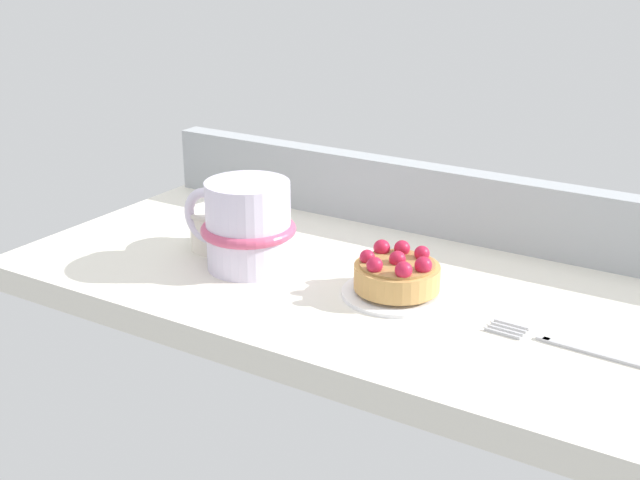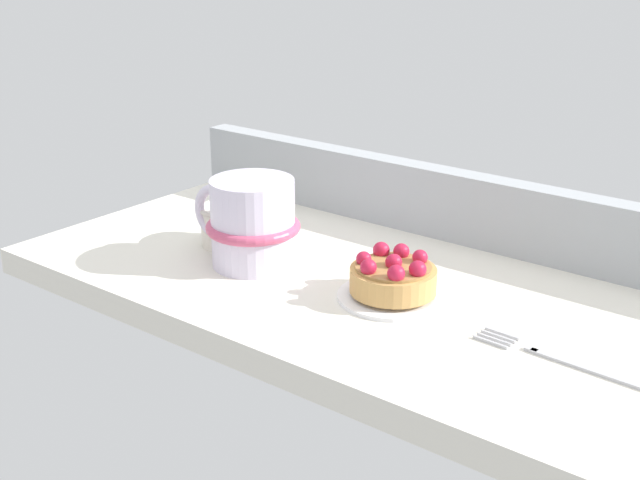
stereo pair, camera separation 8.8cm
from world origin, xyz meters
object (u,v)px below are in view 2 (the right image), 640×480
object	(u,v)px
dessert_plate	(393,295)
dessert_fork	(560,358)
coffee_mug	(251,223)
raspberry_tart	(393,276)
sugar_bowl	(229,224)

from	to	relation	value
dessert_plate	dessert_fork	world-z (taller)	dessert_plate
coffee_mug	dessert_fork	bearing A→B (deg)	-0.37
dessert_plate	raspberry_tart	size ratio (longest dim) A/B	1.29
raspberry_tart	coffee_mug	size ratio (longest dim) A/B	0.62
raspberry_tart	coffee_mug	distance (cm)	17.82
raspberry_tart	sugar_bowl	size ratio (longest dim) A/B	1.25
sugar_bowl	raspberry_tart	bearing A→B (deg)	-2.60
raspberry_tart	coffee_mug	world-z (taller)	coffee_mug
dessert_plate	raspberry_tart	distance (cm)	2.08
dessert_fork	sugar_bowl	xyz separation A→B (cm)	(-42.53, 3.11, 2.25)
dessert_plate	sugar_bowl	world-z (taller)	sugar_bowl
dessert_fork	sugar_bowl	world-z (taller)	sugar_bowl
dessert_plate	coffee_mug	distance (cm)	18.22
coffee_mug	sugar_bowl	world-z (taller)	coffee_mug
raspberry_tart	sugar_bowl	xyz separation A→B (cm)	(-23.84, 1.08, 0.08)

